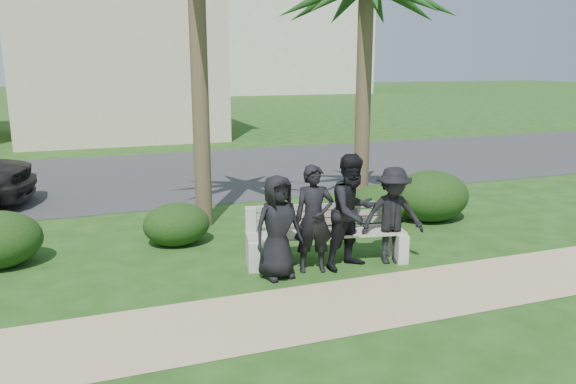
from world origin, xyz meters
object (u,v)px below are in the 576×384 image
park_bench (326,238)px  man_c (353,212)px  man_a (278,227)px  man_b (314,219)px  man_d (393,216)px

park_bench → man_c: (0.29, -0.34, 0.49)m
man_a → man_b: bearing=-5.2°
park_bench → man_b: size_ratio=1.60×
man_a → man_d: size_ratio=1.00×
park_bench → man_c: size_ratio=1.48×
man_c → man_d: bearing=-19.9°
man_a → man_b: size_ratio=0.94×
man_a → man_b: 0.59m
man_d → man_a: bearing=-167.9°
man_b → man_c: bearing=10.0°
park_bench → man_a: 1.05m
man_a → man_d: man_a is taller
park_bench → man_d: size_ratio=1.71×
man_a → man_b: man_b is taller
man_b → man_d: size_ratio=1.07×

